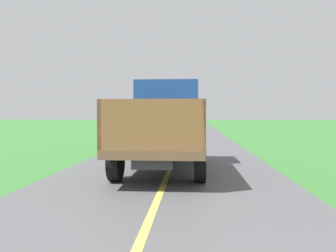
# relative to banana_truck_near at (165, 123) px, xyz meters

# --- Properties ---
(banana_truck_near) EXTENTS (2.38, 5.82, 2.80)m
(banana_truck_near) POSITION_rel_banana_truck_near_xyz_m (0.00, 0.00, 0.00)
(banana_truck_near) COLOR #2D2D30
(banana_truck_near) RESTS_ON road_surface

